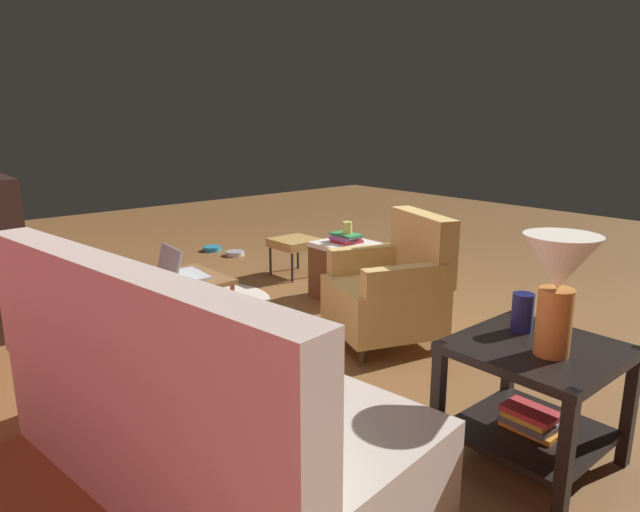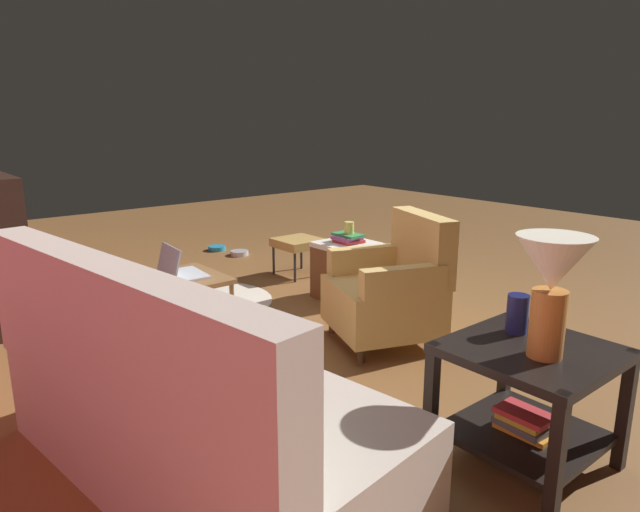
% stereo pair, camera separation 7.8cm
% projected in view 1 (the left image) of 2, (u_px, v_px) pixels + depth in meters
% --- Properties ---
extents(ground, '(12.00, 12.00, 0.00)m').
position_uv_depth(ground, '(342.00, 312.00, 4.47)').
color(ground, brown).
extents(couch, '(1.99, 1.09, 1.00)m').
position_uv_depth(couch, '(195.00, 411.00, 2.32)').
color(couch, beige).
rests_on(couch, ground).
extents(armchair, '(0.86, 0.87, 0.87)m').
position_uv_depth(armchair, '(391.00, 289.00, 3.82)').
color(armchair, tan).
rests_on(armchair, ground).
extents(side_table, '(0.64, 0.64, 0.55)m').
position_uv_depth(side_table, '(534.00, 385.00, 2.46)').
color(side_table, black).
rests_on(side_table, ground).
extents(table_lamp, '(0.30, 0.30, 0.50)m').
position_uv_depth(table_lamp, '(559.00, 275.00, 2.24)').
color(table_lamp, '#C67A33').
rests_on(table_lamp, side_table).
extents(small_vase, '(0.10, 0.10, 0.18)m').
position_uv_depth(small_vase, '(522.00, 312.00, 2.56)').
color(small_vase, navy).
rests_on(small_vase, side_table).
extents(book_stack_shelf, '(0.25, 0.20, 0.10)m').
position_uv_depth(book_stack_shelf, '(531.00, 419.00, 2.50)').
color(book_stack_shelf, orange).
rests_on(book_stack_shelf, side_table).
extents(laptop_desk, '(0.56, 0.44, 0.48)m').
position_uv_depth(laptop_desk, '(187.00, 285.00, 3.71)').
color(laptop_desk, olive).
rests_on(laptop_desk, ground).
extents(laptop, '(0.34, 0.28, 0.21)m').
position_uv_depth(laptop, '(180.00, 271.00, 3.66)').
color(laptop, silver).
rests_on(laptop, laptop_desk).
extents(wicker_hamper, '(0.45, 0.45, 0.48)m').
position_uv_depth(wicker_hamper, '(345.00, 270.00, 4.75)').
color(wicker_hamper, brown).
rests_on(wicker_hamper, ground).
extents(book_stack_hamper, '(0.26, 0.22, 0.07)m').
position_uv_depth(book_stack_hamper, '(346.00, 238.00, 4.69)').
color(book_stack_hamper, red).
rests_on(book_stack_hamper, wicker_hamper).
extents(yellow_mug, '(0.08, 0.08, 0.10)m').
position_uv_depth(yellow_mug, '(347.00, 228.00, 4.67)').
color(yellow_mug, '#D8D866').
rests_on(yellow_mug, book_stack_hamper).
extents(tv_remote, '(0.09, 0.17, 0.02)m').
position_uv_depth(tv_remote, '(344.00, 238.00, 4.82)').
color(tv_remote, '#262628').
rests_on(tv_remote, wicker_hamper).
extents(ottoman, '(0.40, 0.40, 0.36)m').
position_uv_depth(ottoman, '(295.00, 244.00, 5.42)').
color(ottoman, '#AD8442').
rests_on(ottoman, ground).
extents(circular_rug, '(1.12, 1.12, 0.01)m').
position_uv_depth(circular_rug, '(202.00, 302.00, 4.68)').
color(circular_rug, beige).
rests_on(circular_rug, ground).
extents(pet_bowl_steel, '(0.20, 0.20, 0.05)m').
position_uv_depth(pet_bowl_steel, '(235.00, 253.00, 6.25)').
color(pet_bowl_steel, silver).
rests_on(pet_bowl_steel, ground).
extents(pet_bowl_teal, '(0.20, 0.20, 0.05)m').
position_uv_depth(pet_bowl_teal, '(212.00, 249.00, 6.47)').
color(pet_bowl_teal, teal).
rests_on(pet_bowl_teal, ground).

